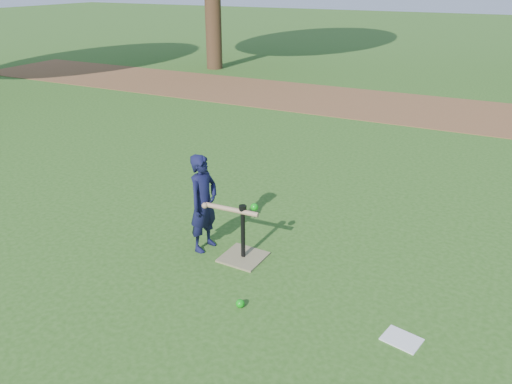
% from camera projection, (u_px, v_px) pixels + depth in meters
% --- Properties ---
extents(ground, '(80.00, 80.00, 0.00)m').
position_uv_depth(ground, '(210.00, 255.00, 5.36)').
color(ground, '#285116').
rests_on(ground, ground).
extents(dirt_strip, '(24.00, 3.00, 0.01)m').
position_uv_depth(dirt_strip, '(381.00, 105.00, 11.49)').
color(dirt_strip, brown).
rests_on(dirt_strip, ground).
extents(child, '(0.29, 0.42, 1.08)m').
position_uv_depth(child, '(203.00, 203.00, 5.29)').
color(child, '#111233').
rests_on(child, ground).
extents(wiffle_ball_ground, '(0.08, 0.08, 0.08)m').
position_uv_depth(wiffle_ball_ground, '(240.00, 303.00, 4.50)').
color(wiffle_ball_ground, '#0E9A12').
rests_on(wiffle_ball_ground, ground).
extents(clipboard, '(0.34, 0.29, 0.01)m').
position_uv_depth(clipboard, '(402.00, 339.00, 4.11)').
color(clipboard, white).
rests_on(clipboard, ground).
extents(batting_tee, '(0.45, 0.45, 0.61)m').
position_uv_depth(batting_tee, '(243.00, 249.00, 5.26)').
color(batting_tee, '#837753').
rests_on(batting_tee, ground).
extents(swing_action, '(0.63, 0.19, 0.12)m').
position_uv_depth(swing_action, '(233.00, 209.00, 5.12)').
color(swing_action, tan).
rests_on(swing_action, ground).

